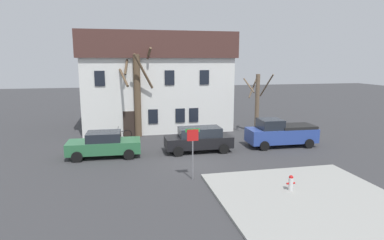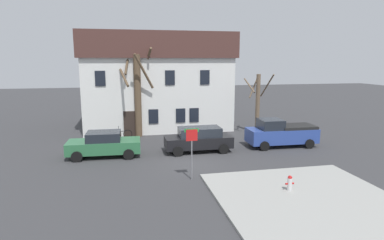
{
  "view_description": "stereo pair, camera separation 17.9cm",
  "coord_description": "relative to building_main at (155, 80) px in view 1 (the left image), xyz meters",
  "views": [
    {
      "loc": [
        -4.08,
        -19.21,
        6.21
      ],
      "look_at": [
        0.75,
        3.22,
        2.02
      ],
      "focal_mm": 30.66,
      "sensor_mm": 36.0,
      "label": 1
    },
    {
      "loc": [
        -3.9,
        -19.25,
        6.21
      ],
      "look_at": [
        0.75,
        3.22,
        2.02
      ],
      "focal_mm": 30.66,
      "sensor_mm": 36.0,
      "label": 2
    }
  ],
  "objects": [
    {
      "name": "fire_hydrant",
      "position": [
        4.53,
        -17.81,
        -3.87
      ],
      "size": [
        0.42,
        0.22,
        0.74
      ],
      "color": "silver",
      "rests_on": "sidewalk_slab"
    },
    {
      "name": "tree_bare_near",
      "position": [
        -1.95,
        -4.46,
        -0.63
      ],
      "size": [
        2.91,
        2.73,
        7.33
      ],
      "color": "brown",
      "rests_on": "ground_plane"
    },
    {
      "name": "building_main",
      "position": [
        0.0,
        0.0,
        0.0
      ],
      "size": [
        13.3,
        9.01,
        8.58
      ],
      "color": "white",
      "rests_on": "ground_plane"
    },
    {
      "name": "bicycle_leaning",
      "position": [
        -3.37,
        -4.99,
        -4.0
      ],
      "size": [
        1.75,
        0.07,
        1.03
      ],
      "color": "black",
      "rests_on": "ground_plane"
    },
    {
      "name": "car_black_wagon",
      "position": [
        1.89,
        -9.96,
        -3.48
      ],
      "size": [
        4.58,
        1.96,
        1.7
      ],
      "color": "black",
      "rests_on": "ground_plane"
    },
    {
      "name": "car_green_sedan",
      "position": [
        -4.41,
        -9.87,
        -3.53
      ],
      "size": [
        4.71,
        2.24,
        1.66
      ],
      "color": "#2D6B42",
      "rests_on": "ground_plane"
    },
    {
      "name": "street_sign_pole",
      "position": [
        0.33,
        -15.14,
        -2.44
      ],
      "size": [
        0.76,
        0.07,
        2.74
      ],
      "color": "slate",
      "rests_on": "ground_plane"
    },
    {
      "name": "tree_bare_mid",
      "position": [
        8.14,
        -5.21,
        -1.63
      ],
      "size": [
        2.14,
        2.1,
        5.1
      ],
      "color": "brown",
      "rests_on": "ground_plane"
    },
    {
      "name": "sidewalk_slab",
      "position": [
        4.9,
        -19.08,
        -4.31
      ],
      "size": [
        8.07,
        8.6,
        0.12
      ],
      "primitive_type": "cube",
      "color": "#999993",
      "rests_on": "ground_plane"
    },
    {
      "name": "ground_plane",
      "position": [
        0.91,
        -12.04,
        -4.37
      ],
      "size": [
        120.0,
        120.0,
        0.0
      ],
      "primitive_type": "plane",
      "color": "#38383A"
    },
    {
      "name": "pickup_truck_blue",
      "position": [
        8.09,
        -9.77,
        -3.38
      ],
      "size": [
        5.05,
        2.23,
        2.03
      ],
      "color": "#2D4799",
      "rests_on": "ground_plane"
    }
  ]
}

